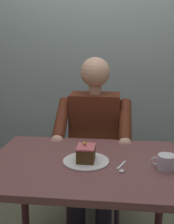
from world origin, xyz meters
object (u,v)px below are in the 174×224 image
object	(u,v)px
chair	(96,154)
coffee_cup	(166,162)
dessert_spoon	(122,168)
seated_person	(94,142)
cake_slice	(86,153)
dining_table	(84,178)

from	to	relation	value
chair	coffee_cup	world-z (taller)	chair
chair	dessert_spoon	xyz separation A→B (m)	(-0.20, 0.79, 0.26)
seated_person	dessert_spoon	world-z (taller)	seated_person
cake_slice	dessert_spoon	xyz separation A→B (m)	(-0.19, 0.06, -0.05)
seated_person	chair	bearing A→B (deg)	-90.00
chair	dessert_spoon	size ratio (longest dim) A/B	6.25
dining_table	chair	bearing A→B (deg)	-90.00
coffee_cup	dessert_spoon	xyz separation A→B (m)	(0.22, 0.02, -0.04)
dessert_spoon	chair	bearing A→B (deg)	-76.01
dining_table	seated_person	distance (m)	0.56
seated_person	cake_slice	bearing A→B (deg)	90.91
cake_slice	dessert_spoon	bearing A→B (deg)	163.01
chair	seated_person	world-z (taller)	seated_person
dining_table	seated_person	xyz separation A→B (m)	(0.00, -0.56, 0.01)
dessert_spoon	coffee_cup	bearing A→B (deg)	-175.22
dining_table	coffee_cup	distance (m)	0.44
dining_table	cake_slice	bearing A→B (deg)	155.78
dining_table	seated_person	bearing A→B (deg)	-90.00
seated_person	cake_slice	world-z (taller)	seated_person
cake_slice	seated_person	bearing A→B (deg)	-89.09
seated_person	cake_slice	xyz separation A→B (m)	(-0.01, 0.56, 0.14)
dining_table	cake_slice	size ratio (longest dim) A/B	8.74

